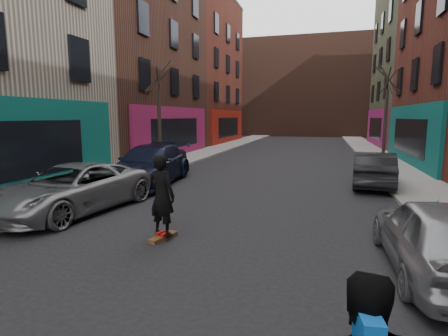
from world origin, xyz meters
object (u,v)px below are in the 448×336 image
Objects in this scene: parked_right_far at (439,236)px; parked_right_end at (374,169)px; tree_left_far at (159,107)px; tree_right_far at (386,105)px; parked_left_end at (150,165)px; skateboard at (163,237)px; parked_left_far at (73,188)px; skateboarder at (162,195)px.

parked_right_far is 0.98× the size of parked_right_end.
tree_left_far is 0.96× the size of tree_right_far.
tree_right_far is 1.21× the size of parked_left_end.
tree_right_far reaches higher than skateboard.
skateboarder is at bearing -14.57° from parked_left_far.
parked_right_far is (9.08, -6.42, -0.10)m from parked_left_end.
tree_right_far is 9.06m from parked_right_end.
skateboard is at bearing -4.59° from parked_right_far.
parked_right_end is at bearing -91.39° from parked_right_far.
parked_left_far is 4.64m from parked_left_end.
tree_right_far is 8.50× the size of skateboard.
skateboarder is (5.24, -10.57, -2.33)m from tree_left_far.
parked_left_end is 9.30m from parked_right_end.
parked_left_far is 3.94m from skateboarder.
parked_left_far reaches higher than skateboard.
skateboarder is (-0.00, 0.00, 1.00)m from skateboard.
tree_left_far is 15.56m from parked_right_far.
parked_right_end is 9.86m from skateboard.
tree_right_far reaches higher than skateboarder.
parked_left_far is at bearing -125.55° from tree_right_far.
parked_left_end is at bearing -36.64° from parked_right_far.
parked_left_far is (-10.80, -15.11, -2.81)m from tree_right_far.
parked_left_end is 1.34× the size of parked_right_far.
tree_right_far is 15.20m from parked_left_end.
parked_left_end is (-10.68, -10.47, -2.71)m from tree_right_far.
parked_left_end is at bearing -135.57° from tree_right_far.
parked_right_far is 5.58m from skateboarder.
parked_right_end is at bearing 72.11° from skateboard.
parked_right_end is 5.36× the size of skateboard.
skateboarder reaches higher than skateboard.
parked_right_end is (9.20, 6.65, -0.01)m from parked_left_far.
skateboard is (3.64, -1.46, -0.67)m from parked_left_far.
parked_left_far is at bearing -80.04° from tree_left_far.
tree_right_far is 1.62× the size of parked_right_far.
skateboard is at bearing -63.65° from tree_left_far.
tree_left_far reaches higher than skateboard.
skateboarder reaches higher than parked_right_end.
skateboarder is (-5.56, -8.11, 0.35)m from parked_right_end.
parked_right_end is (10.80, -2.46, -2.67)m from tree_left_far.
parked_right_far is at bearing 13.34° from skateboard.
skateboarder is (-7.16, -16.57, -2.48)m from tree_right_far.
tree_right_far reaches higher than parked_right_end.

